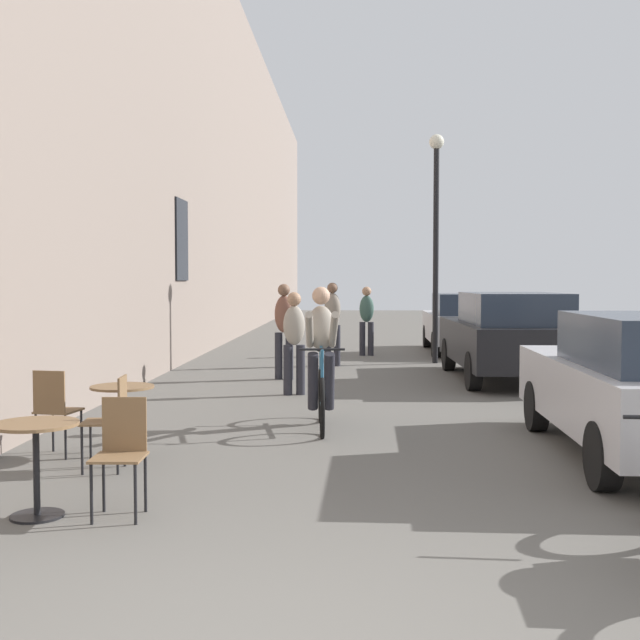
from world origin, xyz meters
name	(u,v)px	position (x,y,z in m)	size (l,w,h in m)	color
building_facade_left	(177,119)	(-3.45, 14.00, 5.32)	(0.54, 68.00, 10.64)	gray
cafe_table_near	(36,449)	(-1.96, 2.32, 0.52)	(0.64, 0.64, 0.72)	black
cafe_chair_near_toward_street	(121,448)	(-1.34, 2.40, 0.52)	(0.39, 0.39, 0.89)	black
cafe_table_mid	(122,405)	(-1.92, 4.42, 0.52)	(0.64, 0.64, 0.72)	black
cafe_chair_mid_toward_street	(55,406)	(-2.59, 4.34, 0.52)	(0.44, 0.44, 0.89)	black
cafe_chair_mid_toward_wall	(112,416)	(-1.84, 3.81, 0.52)	(0.41, 0.41, 0.89)	black
cyclist_on_bicycle	(321,361)	(0.03, 6.13, 0.81)	(0.52, 1.76, 1.74)	black
pedestrian_near	(294,337)	(-0.50, 8.84, 0.90)	(0.38, 0.30, 1.61)	#26262D
pedestrian_mid	(284,326)	(-0.83, 10.78, 0.97)	(0.37, 0.29, 1.72)	#26262D
pedestrian_far	(332,319)	(-0.02, 13.08, 0.98)	(0.37, 0.29, 1.74)	#26262D
pedestrian_furthest	(367,317)	(0.74, 15.42, 0.92)	(0.35, 0.25, 1.64)	#26262D
street_lamp	(436,219)	(2.19, 13.74, 3.11)	(0.32, 0.32, 4.90)	black
parked_car_second	(508,335)	(3.18, 10.76, 0.81)	(1.94, 4.45, 1.57)	black
parked_car_third	(463,322)	(3.14, 16.28, 0.76)	(1.80, 4.15, 1.47)	#B7B7BC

